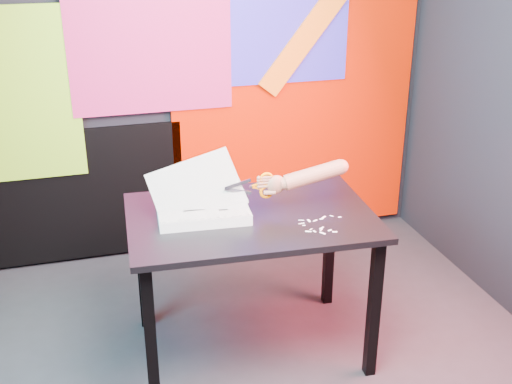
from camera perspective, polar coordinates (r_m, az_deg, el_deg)
name	(u,v)px	position (r m, az deg, el deg)	size (l,w,h in m)	color
room	(263,107)	(2.50, 0.61, 7.53)	(3.01, 3.01, 2.71)	#242426
backdrop	(205,107)	(3.99, -4.56, 7.58)	(2.88, 0.05, 2.08)	red
work_table	(251,233)	(3.04, -0.47, -3.65)	(1.18, 0.83, 0.75)	black
printout_stack	(202,210)	(2.98, -4.79, -1.56)	(0.46, 0.34, 0.31)	silver
scissors	(263,186)	(2.97, 0.64, 0.57)	(0.23, 0.03, 0.13)	#9C9DB0
hand_forearm	(307,176)	(3.01, 4.57, 1.39)	(0.43, 0.10, 0.15)	#A06642
paper_clippings	(319,225)	(2.91, 5.60, -2.94)	(0.22, 0.18, 0.00)	white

